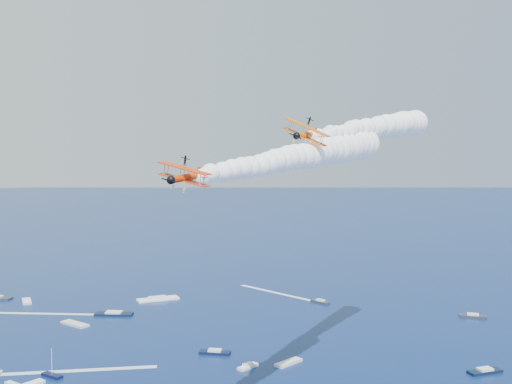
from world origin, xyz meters
TOP-DOWN VIEW (x-y plane):
  - biplane_lead at (11.02, 32.96)m, footprint 11.98×13.00m
  - biplane_trail at (-19.97, 13.21)m, footprint 9.81×10.61m
  - smoke_trail_lead at (40.67, 50.01)m, footprint 71.60×63.12m
  - smoke_trail_trail at (9.14, 31.16)m, footprint 71.67×65.04m
  - spectator_boats at (-8.03, 115.13)m, footprint 220.46×171.60m
  - boat_wakes at (12.26, 110.38)m, footprint 111.04×132.54m

SIDE VIEW (x-z plane):
  - boat_wakes at x=12.26m, z-range 0.01..0.05m
  - spectator_boats at x=-8.03m, z-range 0.00..0.70m
  - biplane_trail at x=-19.97m, z-range 48.28..54.69m
  - smoke_trail_trail at x=9.14m, z-range 48.12..60.14m
  - biplane_lead at x=11.02m, z-range 53.36..62.35m
  - smoke_trail_lead at x=40.67m, z-range 54.49..66.50m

